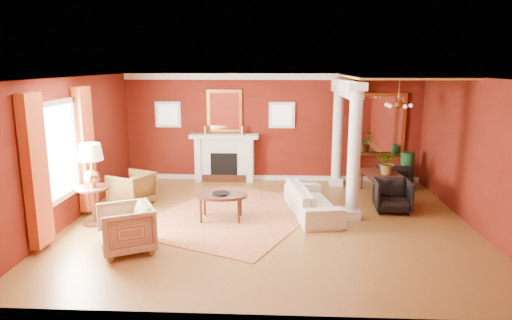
# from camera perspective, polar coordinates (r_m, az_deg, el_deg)

# --- Properties ---
(ground) EXTENTS (8.00, 8.00, 0.00)m
(ground) POSITION_cam_1_polar(r_m,az_deg,el_deg) (9.36, 1.67, -7.76)
(ground) COLOR brown
(ground) RESTS_ON ground
(room_shell) EXTENTS (8.04, 7.04, 2.92)m
(room_shell) POSITION_cam_1_polar(r_m,az_deg,el_deg) (8.89, 1.75, 4.58)
(room_shell) COLOR #5A170C
(room_shell) RESTS_ON ground
(fireplace) EXTENTS (1.85, 0.42, 1.29)m
(fireplace) POSITION_cam_1_polar(r_m,az_deg,el_deg) (12.47, -3.95, 0.31)
(fireplace) COLOR silver
(fireplace) RESTS_ON ground
(overmantel_mirror) EXTENTS (0.95, 0.07, 1.15)m
(overmantel_mirror) POSITION_cam_1_polar(r_m,az_deg,el_deg) (12.42, -3.96, 6.12)
(overmantel_mirror) COLOR gold
(overmantel_mirror) RESTS_ON fireplace
(flank_window_left) EXTENTS (0.70, 0.07, 0.70)m
(flank_window_left) POSITION_cam_1_polar(r_m,az_deg,el_deg) (12.71, -10.94, 5.61)
(flank_window_left) COLOR silver
(flank_window_left) RESTS_ON room_shell
(flank_window_right) EXTENTS (0.70, 0.07, 0.70)m
(flank_window_right) POSITION_cam_1_polar(r_m,az_deg,el_deg) (12.35, 3.24, 5.63)
(flank_window_right) COLOR silver
(flank_window_right) RESTS_ON room_shell
(left_window) EXTENTS (0.21, 2.55, 2.60)m
(left_window) POSITION_cam_1_polar(r_m,az_deg,el_deg) (9.33, -23.04, 0.27)
(left_window) COLOR white
(left_window) RESTS_ON room_shell
(column_front) EXTENTS (0.36, 0.36, 2.80)m
(column_front) POSITION_cam_1_polar(r_m,az_deg,el_deg) (9.40, 12.19, 1.07)
(column_front) COLOR silver
(column_front) RESTS_ON ground
(column_back) EXTENTS (0.36, 0.36, 2.80)m
(column_back) POSITION_cam_1_polar(r_m,az_deg,el_deg) (12.03, 10.17, 3.50)
(column_back) COLOR silver
(column_back) RESTS_ON ground
(header_beam) EXTENTS (0.30, 3.20, 0.32)m
(header_beam) POSITION_cam_1_polar(r_m,az_deg,el_deg) (10.83, 11.12, 8.89)
(header_beam) COLOR silver
(header_beam) RESTS_ON column_front
(amber_ceiling) EXTENTS (2.30, 3.40, 0.04)m
(amber_ceiling) POSITION_cam_1_polar(r_m,az_deg,el_deg) (10.90, 17.37, 9.91)
(amber_ceiling) COLOR gold
(amber_ceiling) RESTS_ON room_shell
(dining_mirror) EXTENTS (1.30, 0.07, 1.70)m
(dining_mirror) POSITION_cam_1_polar(r_m,az_deg,el_deg) (12.67, 15.34, 4.24)
(dining_mirror) COLOR gold
(dining_mirror) RESTS_ON room_shell
(chandelier) EXTENTS (0.60, 0.62, 0.75)m
(chandelier) POSITION_cam_1_polar(r_m,az_deg,el_deg) (10.99, 17.36, 6.67)
(chandelier) COLOR #B07937
(chandelier) RESTS_ON room_shell
(crown_trim) EXTENTS (8.00, 0.08, 0.16)m
(crown_trim) POSITION_cam_1_polar(r_m,az_deg,el_deg) (12.28, 2.12, 10.37)
(crown_trim) COLOR silver
(crown_trim) RESTS_ON room_shell
(base_trim) EXTENTS (8.00, 0.08, 0.12)m
(base_trim) POSITION_cam_1_polar(r_m,az_deg,el_deg) (12.66, 2.02, -2.22)
(base_trim) COLOR silver
(base_trim) RESTS_ON ground
(rug) EXTENTS (4.28, 4.77, 0.02)m
(rug) POSITION_cam_1_polar(r_m,az_deg,el_deg) (9.76, -2.70, -6.89)
(rug) COLOR maroon
(rug) RESTS_ON ground
(sofa) EXTENTS (0.98, 2.19, 0.83)m
(sofa) POSITION_cam_1_polar(r_m,az_deg,el_deg) (9.76, 7.08, -4.48)
(sofa) COLOR beige
(sofa) RESTS_ON ground
(armchair_leopard) EXTENTS (1.03, 1.06, 0.84)m
(armchair_leopard) POSITION_cam_1_polar(r_m,az_deg,el_deg) (10.72, -15.28, -3.29)
(armchair_leopard) COLOR black
(armchair_leopard) RESTS_ON ground
(armchair_stripe) EXTENTS (1.12, 1.14, 0.89)m
(armchair_stripe) POSITION_cam_1_polar(r_m,az_deg,el_deg) (8.15, -15.96, -7.97)
(armchair_stripe) COLOR tan
(armchair_stripe) RESTS_ON ground
(coffee_table) EXTENTS (1.09, 1.09, 0.55)m
(coffee_table) POSITION_cam_1_polar(r_m,az_deg,el_deg) (9.36, -4.40, -4.57)
(coffee_table) COLOR black
(coffee_table) RESTS_ON ground
(coffee_book) EXTENTS (0.17, 0.03, 0.23)m
(coffee_book) POSITION_cam_1_polar(r_m,az_deg,el_deg) (9.31, -4.35, -3.62)
(coffee_book) COLOR black
(coffee_book) RESTS_ON coffee_table
(side_table) EXTENTS (0.65, 0.65, 1.64)m
(side_table) POSITION_cam_1_polar(r_m,az_deg,el_deg) (9.53, -19.87, -1.13)
(side_table) COLOR black
(side_table) RESTS_ON ground
(dining_table) EXTENTS (0.62, 1.59, 0.87)m
(dining_table) POSITION_cam_1_polar(r_m,az_deg,el_deg) (11.36, 15.77, -2.37)
(dining_table) COLOR black
(dining_table) RESTS_ON ground
(dining_chair_near) EXTENTS (0.78, 0.74, 0.77)m
(dining_chair_near) POSITION_cam_1_polar(r_m,az_deg,el_deg) (10.34, 16.72, -4.11)
(dining_chair_near) COLOR black
(dining_chair_near) RESTS_ON ground
(dining_chair_far) EXTENTS (0.72, 0.67, 0.72)m
(dining_chair_far) POSITION_cam_1_polar(r_m,az_deg,el_deg) (12.24, 16.70, -1.77)
(dining_chair_far) COLOR black
(dining_chair_far) RESTS_ON ground
(green_urn) EXTENTS (0.39, 0.39, 0.93)m
(green_urn) POSITION_cam_1_polar(r_m,az_deg,el_deg) (12.45, 18.31, -1.61)
(green_urn) COLOR #133C1B
(green_urn) RESTS_ON ground
(potted_plant) EXTENTS (0.59, 0.64, 0.45)m
(potted_plant) POSITION_cam_1_polar(r_m,az_deg,el_deg) (11.29, 16.25, 0.96)
(potted_plant) COLOR #26591E
(potted_plant) RESTS_ON dining_table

